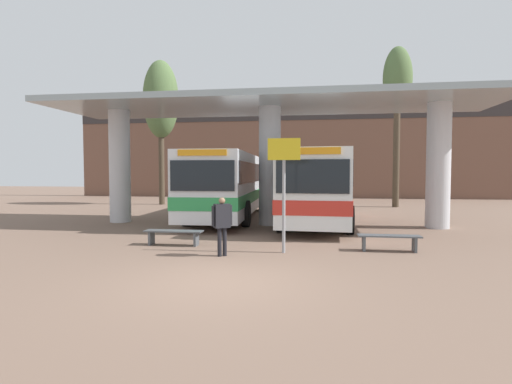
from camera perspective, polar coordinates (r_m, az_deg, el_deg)
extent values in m
plane|color=#755B4C|center=(8.49, -4.96, -12.49)|extent=(100.00, 100.00, 0.00)
cube|color=brown|center=(35.78, 5.36, 6.41)|extent=(40.00, 0.50, 8.98)
cube|color=#332D2D|center=(36.15, 5.39, 11.82)|extent=(40.00, 0.58, 2.16)
cylinder|color=silver|center=(19.02, -18.88, 3.46)|extent=(0.93, 0.93, 5.01)
cylinder|color=silver|center=(17.02, 1.98, 3.71)|extent=(0.93, 0.93, 5.01)
cylinder|color=silver|center=(17.61, 24.60, 3.42)|extent=(0.93, 0.93, 5.01)
cube|color=#93A3A8|center=(17.26, 2.00, 12.46)|extent=(18.61, 5.38, 0.24)
cube|color=silver|center=(20.28, -3.55, 1.33)|extent=(3.03, 12.42, 2.72)
cube|color=black|center=(20.27, -3.56, 2.80)|extent=(3.05, 11.93, 0.87)
cube|color=#2D934C|center=(20.30, -3.55, -0.40)|extent=(3.07, 12.46, 0.49)
cube|color=black|center=(14.20, -7.69, 2.33)|extent=(2.31, 0.16, 1.09)
cube|color=orange|center=(14.22, -7.72, 5.61)|extent=(1.76, 0.12, 0.22)
cylinder|color=black|center=(16.90, -9.90, -2.98)|extent=(0.33, 1.10, 1.09)
cylinder|color=black|center=(16.39, -1.42, -3.12)|extent=(0.33, 1.10, 1.09)
cylinder|color=black|center=(23.89, -5.17, -1.26)|extent=(0.33, 1.10, 1.09)
cylinder|color=black|center=(23.53, 0.84, -1.31)|extent=(0.33, 1.10, 1.09)
cube|color=white|center=(18.01, 8.94, 1.07)|extent=(3.04, 10.37, 2.73)
cube|color=black|center=(18.00, 8.96, 2.72)|extent=(3.06, 9.96, 0.87)
cube|color=red|center=(18.04, 8.93, -0.88)|extent=(3.08, 10.41, 0.49)
cube|color=black|center=(12.85, 8.04, 2.22)|extent=(2.33, 0.18, 1.09)
cube|color=orange|center=(12.87, 8.06, 5.85)|extent=(1.77, 0.14, 0.22)
cylinder|color=black|center=(15.04, 3.58, -3.76)|extent=(0.33, 1.05, 1.04)
cylinder|color=black|center=(14.92, 13.30, -3.88)|extent=(0.33, 1.05, 1.04)
cylinder|color=black|center=(20.98, 5.76, -1.90)|extent=(0.33, 1.05, 1.04)
cylinder|color=black|center=(20.89, 12.71, -1.98)|extent=(0.33, 1.05, 1.04)
cube|color=#4C5156|center=(12.56, -11.69, -5.49)|extent=(1.80, 0.44, 0.04)
cube|color=#4C5156|center=(12.86, -14.70, -6.37)|extent=(0.07, 0.37, 0.42)
cube|color=#4C5156|center=(12.37, -8.52, -6.67)|extent=(0.07, 0.37, 0.42)
cube|color=#4C5156|center=(11.99, 18.47, -5.97)|extent=(1.74, 0.44, 0.04)
cube|color=#4C5156|center=(11.93, 15.14, -7.09)|extent=(0.07, 0.37, 0.42)
cube|color=#4C5156|center=(12.17, 21.71, -6.99)|extent=(0.07, 0.37, 0.42)
cylinder|color=gray|center=(11.11, 3.99, -2.10)|extent=(0.09, 0.09, 2.58)
cube|color=gold|center=(11.09, 4.02, 6.13)|extent=(0.90, 0.06, 0.60)
cylinder|color=black|center=(10.76, -5.23, -7.14)|extent=(0.15, 0.15, 0.76)
cylinder|color=black|center=(10.81, -4.50, -7.09)|extent=(0.15, 0.15, 0.76)
cube|color=black|center=(10.69, -4.88, -3.42)|extent=(0.47, 0.42, 0.64)
sphere|color=#89664C|center=(10.65, -4.89, -1.24)|extent=(0.18, 0.18, 0.18)
cylinder|color=black|center=(10.60, -6.15, -3.44)|extent=(0.11, 0.11, 0.54)
cylinder|color=black|center=(10.77, -3.64, -3.33)|extent=(0.11, 0.11, 0.54)
cylinder|color=#473A2B|center=(27.33, 19.41, 5.46)|extent=(0.41, 0.41, 7.15)
ellipsoid|color=#516B3D|center=(27.95, 19.57, 15.08)|extent=(1.82, 1.82, 4.01)
cylinder|color=#473A2B|center=(28.69, -13.35, 4.09)|extent=(0.39, 0.39, 5.83)
ellipsoid|color=#516B3D|center=(29.12, -13.45, 12.76)|extent=(2.43, 2.43, 5.36)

